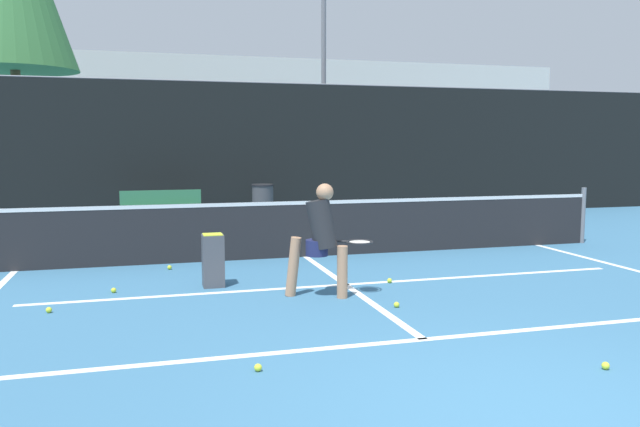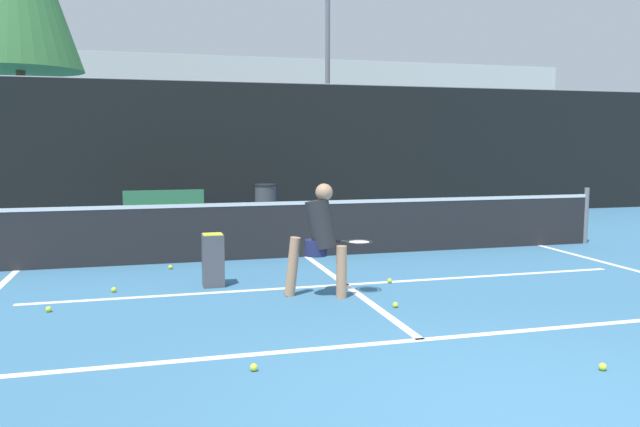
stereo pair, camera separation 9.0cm
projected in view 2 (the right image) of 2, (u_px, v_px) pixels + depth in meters
court_baseline_near at (421, 340)px, 6.08m from camera, size 11.00×0.10×0.01m
court_service_line at (345, 285)px, 8.45m from camera, size 8.25×0.10×0.01m
court_center_mark at (348, 287)px, 8.32m from camera, size 0.10×4.67×0.01m
court_sideline_right at (631, 269)px, 9.48m from camera, size 0.10×5.67×0.01m
net at (307, 227)px, 10.50m from camera, size 11.09×0.09×1.07m
fence_back at (254, 151)px, 15.69m from camera, size 24.00×0.06×3.44m
player_practicing at (320, 236)px, 7.70m from camera, size 1.18×0.47×1.43m
tennis_ball_scattered_0 at (603, 367)px, 5.25m from camera, size 0.07×0.07×0.07m
tennis_ball_scattered_1 at (170, 267)px, 9.50m from camera, size 0.07×0.07×0.07m
tennis_ball_scattered_2 at (114, 290)px, 8.02m from camera, size 0.07×0.07×0.07m
tennis_ball_scattered_3 at (49, 309)px, 7.08m from camera, size 0.07×0.07×0.07m
tennis_ball_scattered_4 at (390, 281)px, 8.55m from camera, size 0.07×0.07×0.07m
tennis_ball_scattered_5 at (395, 305)px, 7.27m from camera, size 0.07×0.07×0.07m
tennis_ball_scattered_6 at (254, 367)px, 5.24m from camera, size 0.07×0.07×0.07m
ball_hopper at (213, 259)px, 8.34m from camera, size 0.28×0.28×0.71m
courtside_bench at (164, 207)px, 14.03m from camera, size 1.79×0.40×0.86m
trash_bin at (266, 204)px, 14.81m from camera, size 0.52×0.52×0.95m
parked_car at (117, 187)px, 18.12m from camera, size 1.71×4.44×1.54m
floodlight_mast at (328, 15)px, 20.05m from camera, size 1.10×0.24×9.68m
building_far at (206, 122)px, 29.32m from camera, size 36.00×2.40×5.87m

